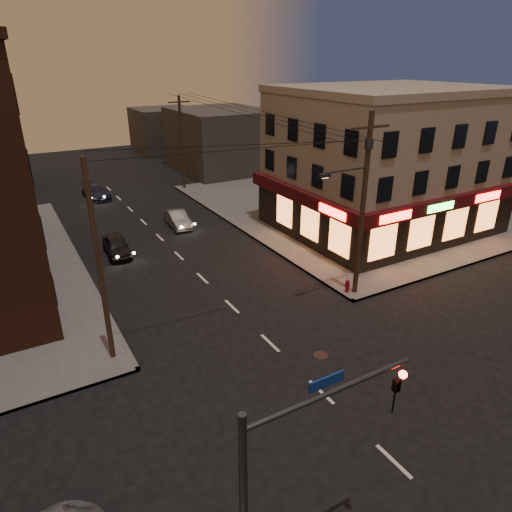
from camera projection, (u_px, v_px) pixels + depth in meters
ground at (321, 392)px, 18.59m from camera, size 120.00×120.00×0.00m
sidewalk_ne at (352, 205)px, 41.86m from camera, size 24.00×28.00×0.15m
pizza_building at (386, 161)px, 34.37m from camera, size 15.85×12.85×10.50m
bg_building_ne_a at (221, 140)px, 53.74m from camera, size 10.00×12.00×7.00m
bg_building_ne_b at (165, 130)px, 64.14m from camera, size 8.00×8.00×6.00m
utility_pole_main at (362, 198)px, 23.93m from camera, size 4.20×0.44×10.00m
utility_pole_far at (182, 143)px, 45.23m from camera, size 0.26×0.26×9.00m
utility_pole_west at (99, 266)px, 18.78m from camera, size 0.24×0.24×9.00m
traffic_signal at (285, 477)px, 9.93m from camera, size 4.49×0.32×6.47m
sedan_near at (117, 246)px, 31.24m from camera, size 1.76×3.91×1.30m
sedan_mid at (178, 219)px, 36.46m from camera, size 1.59×3.91×1.26m
sedan_far at (96, 192)px, 43.73m from camera, size 2.29×4.46×1.24m
fire_hydrant at (347, 285)px, 26.05m from camera, size 0.34×0.34×0.77m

